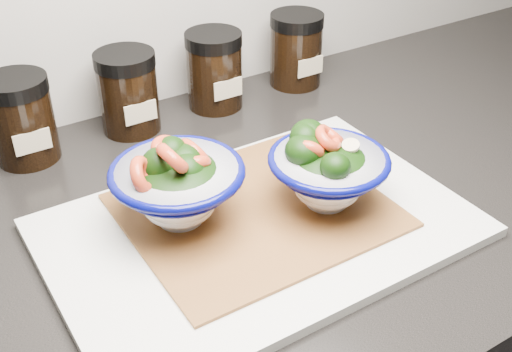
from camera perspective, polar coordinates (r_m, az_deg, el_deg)
countertop at (r=0.74m, az=-4.66°, el=-5.23°), size 3.50×0.60×0.04m
cutting_board at (r=0.71m, az=0.25°, el=-4.63°), size 0.45×0.30×0.01m
bamboo_mat at (r=0.72m, az=0.00°, el=-3.06°), size 0.28×0.24×0.00m
bowl_left at (r=0.68m, az=-7.00°, el=-0.67°), size 0.14×0.14×0.11m
bowl_right at (r=0.71m, az=6.25°, el=0.55°), size 0.13×0.13×0.10m
spice_jar_a at (r=0.86m, az=-20.11°, el=4.77°), size 0.08×0.08×0.11m
spice_jar_b at (r=0.89m, az=-11.30°, el=7.33°), size 0.08×0.08×0.11m
spice_jar_c at (r=0.94m, az=-3.71°, el=9.37°), size 0.08×0.08×0.11m
spice_jar_d at (r=1.01m, az=3.58°, el=11.15°), size 0.08×0.08×0.11m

